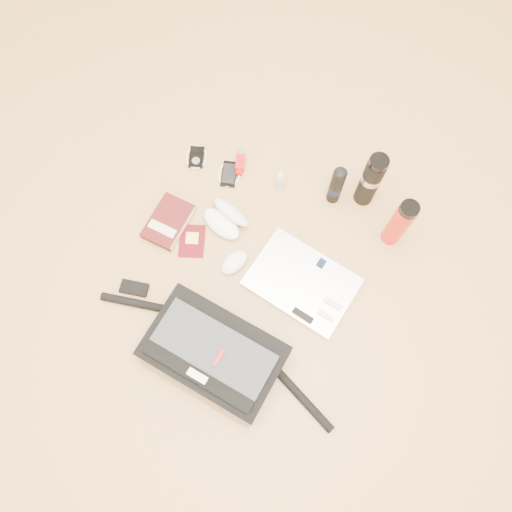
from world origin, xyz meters
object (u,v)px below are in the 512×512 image
at_px(book, 169,222).
at_px(thermos_red, 399,223).
at_px(messenger_bag, 213,353).
at_px(laptop, 302,283).
at_px(thermos_black, 371,180).

bearing_deg(book, thermos_red, 23.03).
height_order(messenger_bag, laptop, messenger_bag).
height_order(messenger_bag, thermos_red, thermos_red).
distance_m(messenger_bag, book, 0.51).
bearing_deg(book, thermos_black, 35.16).
bearing_deg(book, messenger_bag, -42.72).
bearing_deg(laptop, book, -172.15).
distance_m(laptop, book, 0.53).
xyz_separation_m(messenger_bag, laptop, (0.18, 0.34, -0.04)).
distance_m(messenger_bag, thermos_black, 0.79).
bearing_deg(laptop, thermos_black, 87.99).
bearing_deg(thermos_black, messenger_bag, -109.51).
height_order(laptop, book, same).
bearing_deg(laptop, messenger_bag, -107.07).
xyz_separation_m(laptop, book, (-0.53, 0.02, 0.00)).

